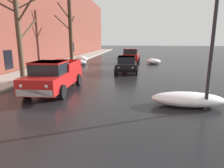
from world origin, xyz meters
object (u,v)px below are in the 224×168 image
(suv_red_parked_kerbside_mid, at_px, (131,55))
(sedan_white_parked_far_down_block, at_px, (133,53))
(bare_tree_mid_block, at_px, (70,32))
(street_lamp_post, at_px, (214,31))
(sedan_black_parked_kerbside_close, at_px, (126,64))
(pickup_truck_red_approaching_near_lane, at_px, (54,76))
(bare_tree_second_along_sidewalk, at_px, (19,34))

(suv_red_parked_kerbside_mid, relative_size, sedan_white_parked_far_down_block, 1.06)
(bare_tree_mid_block, bearing_deg, street_lamp_post, -53.27)
(sedan_black_parked_kerbside_close, distance_m, suv_red_parked_kerbside_mid, 7.57)
(pickup_truck_red_approaching_near_lane, bearing_deg, suv_red_parked_kerbside_mid, 75.55)
(bare_tree_second_along_sidewalk, distance_m, pickup_truck_red_approaching_near_lane, 4.26)
(sedan_white_parked_far_down_block, bearing_deg, street_lamp_post, -81.41)
(bare_tree_mid_block, bearing_deg, sedan_black_parked_kerbside_close, -35.22)
(suv_red_parked_kerbside_mid, xyz_separation_m, street_lamp_post, (3.63, -16.92, 2.20))
(bare_tree_second_along_sidewalk, xyz_separation_m, street_lamp_post, (10.50, -3.97, -0.04))
(sedan_black_parked_kerbside_close, bearing_deg, bare_tree_second_along_sidewalk, -141.14)
(sedan_black_parked_kerbside_close, bearing_deg, bare_tree_mid_block, 144.78)
(sedan_black_parked_kerbside_close, height_order, street_lamp_post, street_lamp_post)
(bare_tree_second_along_sidewalk, relative_size, pickup_truck_red_approaching_near_lane, 1.23)
(pickup_truck_red_approaching_near_lane, bearing_deg, street_lamp_post, -15.95)
(pickup_truck_red_approaching_near_lane, height_order, suv_red_parked_kerbside_mid, suv_red_parked_kerbside_mid)
(pickup_truck_red_approaching_near_lane, distance_m, street_lamp_post, 8.08)
(pickup_truck_red_approaching_near_lane, bearing_deg, bare_tree_mid_block, 104.38)
(suv_red_parked_kerbside_mid, distance_m, sedan_white_parked_far_down_block, 6.35)
(pickup_truck_red_approaching_near_lane, relative_size, street_lamp_post, 0.92)
(bare_tree_mid_block, relative_size, sedan_white_parked_far_down_block, 1.63)
(sedan_black_parked_kerbside_close, distance_m, street_lamp_post, 10.39)
(suv_red_parked_kerbside_mid, bearing_deg, sedan_white_parked_far_down_block, 88.88)
(bare_tree_mid_block, bearing_deg, sedan_white_parked_far_down_block, 52.64)
(bare_tree_mid_block, distance_m, sedan_black_parked_kerbside_close, 8.72)
(sedan_white_parked_far_down_block, xyz_separation_m, street_lamp_post, (3.51, -23.26, 2.43))
(bare_tree_second_along_sidewalk, height_order, sedan_white_parked_far_down_block, bare_tree_second_along_sidewalk)
(suv_red_parked_kerbside_mid, distance_m, street_lamp_post, 17.44)
(bare_tree_mid_block, relative_size, suv_red_parked_kerbside_mid, 1.53)
(bare_tree_mid_block, xyz_separation_m, suv_red_parked_kerbside_mid, (6.88, 2.83, -2.72))
(sedan_white_parked_far_down_block, bearing_deg, bare_tree_mid_block, -127.36)
(sedan_white_parked_far_down_block, height_order, street_lamp_post, street_lamp_post)
(sedan_white_parked_far_down_block, bearing_deg, bare_tree_second_along_sidewalk, -109.90)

